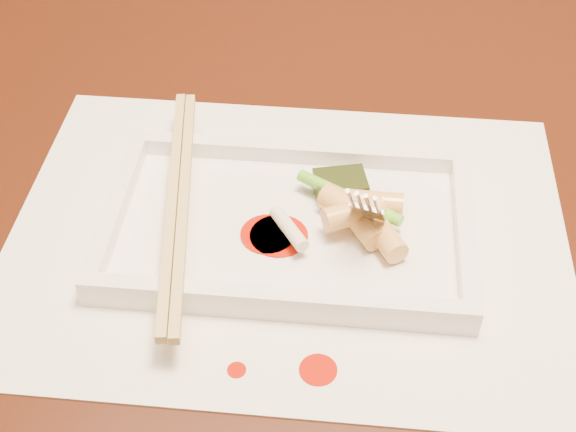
# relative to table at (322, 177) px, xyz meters

# --- Properties ---
(table) EXTENTS (1.40, 0.90, 0.75)m
(table) POSITION_rel_table_xyz_m (0.00, 0.00, 0.00)
(table) COLOR black
(table) RESTS_ON ground
(placemat) EXTENTS (0.40, 0.30, 0.00)m
(placemat) POSITION_rel_table_xyz_m (-0.02, -0.18, 0.10)
(placemat) COLOR white
(placemat) RESTS_ON table
(sauce_splatter_a) EXTENTS (0.02, 0.02, 0.00)m
(sauce_splatter_a) POSITION_rel_table_xyz_m (0.01, -0.29, 0.10)
(sauce_splatter_a) COLOR #B61605
(sauce_splatter_a) RESTS_ON placemat
(sauce_splatter_b) EXTENTS (0.01, 0.01, 0.00)m
(sauce_splatter_b) POSITION_rel_table_xyz_m (-0.04, -0.30, 0.10)
(sauce_splatter_b) COLOR #B61605
(sauce_splatter_b) RESTS_ON placemat
(plate_base) EXTENTS (0.26, 0.16, 0.01)m
(plate_base) POSITION_rel_table_xyz_m (-0.02, -0.18, 0.11)
(plate_base) COLOR white
(plate_base) RESTS_ON placemat
(plate_rim_far) EXTENTS (0.26, 0.01, 0.01)m
(plate_rim_far) POSITION_rel_table_xyz_m (-0.02, -0.11, 0.12)
(plate_rim_far) COLOR white
(plate_rim_far) RESTS_ON plate_base
(plate_rim_near) EXTENTS (0.26, 0.01, 0.01)m
(plate_rim_near) POSITION_rel_table_xyz_m (-0.02, -0.25, 0.12)
(plate_rim_near) COLOR white
(plate_rim_near) RESTS_ON plate_base
(plate_rim_left) EXTENTS (0.01, 0.14, 0.01)m
(plate_rim_left) POSITION_rel_table_xyz_m (-0.14, -0.18, 0.12)
(plate_rim_left) COLOR white
(plate_rim_left) RESTS_ON plate_base
(plate_rim_right) EXTENTS (0.01, 0.14, 0.01)m
(plate_rim_right) POSITION_rel_table_xyz_m (0.11, -0.18, 0.12)
(plate_rim_right) COLOR white
(plate_rim_right) RESTS_ON plate_base
(veg_piece) EXTENTS (0.04, 0.04, 0.01)m
(veg_piece) POSITION_rel_table_xyz_m (0.02, -0.14, 0.12)
(veg_piece) COLOR black
(veg_piece) RESTS_ON plate_base
(scallion_white) EXTENTS (0.03, 0.04, 0.01)m
(scallion_white) POSITION_rel_table_xyz_m (-0.01, -0.19, 0.12)
(scallion_white) COLOR #EAEACC
(scallion_white) RESTS_ON plate_base
(scallion_green) EXTENTS (0.08, 0.05, 0.01)m
(scallion_green) POSITION_rel_table_xyz_m (0.03, -0.16, 0.12)
(scallion_green) COLOR #4AAC1B
(scallion_green) RESTS_ON plate_base
(chopstick_a) EXTENTS (0.04, 0.24, 0.01)m
(chopstick_a) POSITION_rel_table_xyz_m (-0.10, -0.18, 0.13)
(chopstick_a) COLOR tan
(chopstick_a) RESTS_ON plate_rim_near
(chopstick_b) EXTENTS (0.04, 0.24, 0.01)m
(chopstick_b) POSITION_rel_table_xyz_m (-0.09, -0.18, 0.13)
(chopstick_b) COLOR tan
(chopstick_b) RESTS_ON plate_rim_near
(fork) EXTENTS (0.09, 0.10, 0.14)m
(fork) POSITION_rel_table_xyz_m (0.05, -0.16, 0.18)
(fork) COLOR silver
(fork) RESTS_ON plate_base
(sauce_blob_0) EXTENTS (0.04, 0.04, 0.00)m
(sauce_blob_0) POSITION_rel_table_xyz_m (-0.03, -0.19, 0.11)
(sauce_blob_0) COLOR #B61605
(sauce_blob_0) RESTS_ON plate_base
(sauce_blob_1) EXTENTS (0.04, 0.04, 0.00)m
(sauce_blob_1) POSITION_rel_table_xyz_m (-0.02, -0.19, 0.11)
(sauce_blob_1) COLOR #B61605
(sauce_blob_1) RESTS_ON plate_base
(rice_cake_0) EXTENTS (0.04, 0.05, 0.02)m
(rice_cake_0) POSITION_rel_table_xyz_m (0.05, -0.19, 0.12)
(rice_cake_0) COLOR #F1C970
(rice_cake_0) RESTS_ON plate_base
(rice_cake_1) EXTENTS (0.04, 0.05, 0.02)m
(rice_cake_1) POSITION_rel_table_xyz_m (0.03, -0.18, 0.12)
(rice_cake_1) COLOR #F1C970
(rice_cake_1) RESTS_ON plate_base
(rice_cake_2) EXTENTS (0.05, 0.03, 0.02)m
(rice_cake_2) POSITION_rel_table_xyz_m (0.03, -0.18, 0.13)
(rice_cake_2) COLOR #F1C970
(rice_cake_2) RESTS_ON plate_base
(rice_cake_3) EXTENTS (0.05, 0.04, 0.02)m
(rice_cake_3) POSITION_rel_table_xyz_m (0.03, -0.17, 0.12)
(rice_cake_3) COLOR #F1C970
(rice_cake_3) RESTS_ON plate_base
(rice_cake_4) EXTENTS (0.04, 0.02, 0.02)m
(rice_cake_4) POSITION_rel_table_xyz_m (0.04, -0.16, 0.12)
(rice_cake_4) COLOR #F1C970
(rice_cake_4) RESTS_ON plate_base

